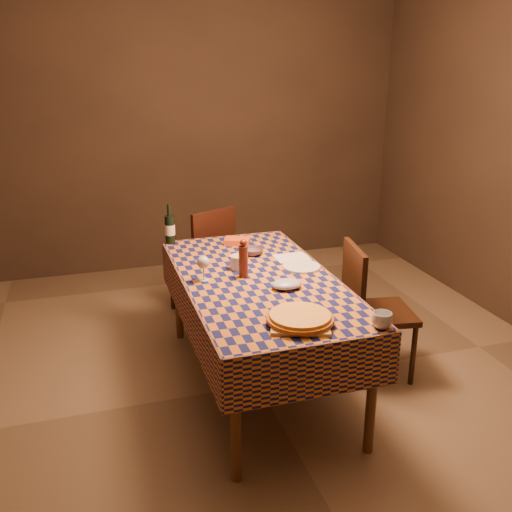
{
  "coord_description": "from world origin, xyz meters",
  "views": [
    {
      "loc": [
        -1.0,
        -3.17,
        2.09
      ],
      "look_at": [
        0.0,
        0.05,
        0.9
      ],
      "focal_mm": 40.0,
      "sensor_mm": 36.0,
      "label": 1
    }
  ],
  "objects_px": {
    "pizza": "(300,317)",
    "wine_bottle": "(170,229)",
    "cutting_board": "(300,322)",
    "white_plate": "(302,267)",
    "chair_far": "(206,255)",
    "chair_right": "(369,304)",
    "dining_table": "(258,289)",
    "bowl": "(253,251)"
  },
  "relations": [
    {
      "from": "bowl",
      "to": "wine_bottle",
      "type": "relative_size",
      "value": 0.5
    },
    {
      "from": "dining_table",
      "to": "wine_bottle",
      "type": "bearing_deg",
      "value": 115.57
    },
    {
      "from": "wine_bottle",
      "to": "cutting_board",
      "type": "bearing_deg",
      "value": -74.47
    },
    {
      "from": "chair_right",
      "to": "chair_far",
      "type": "bearing_deg",
      "value": 122.77
    },
    {
      "from": "white_plate",
      "to": "chair_right",
      "type": "xyz_separation_m",
      "value": [
        0.42,
        -0.16,
        -0.25
      ]
    },
    {
      "from": "dining_table",
      "to": "pizza",
      "type": "relative_size",
      "value": 4.13
    },
    {
      "from": "pizza",
      "to": "white_plate",
      "type": "height_order",
      "value": "pizza"
    },
    {
      "from": "dining_table",
      "to": "bowl",
      "type": "xyz_separation_m",
      "value": [
        0.1,
        0.44,
        0.1
      ]
    },
    {
      "from": "wine_bottle",
      "to": "white_plate",
      "type": "distance_m",
      "value": 1.07
    },
    {
      "from": "pizza",
      "to": "chair_far",
      "type": "bearing_deg",
      "value": 92.67
    },
    {
      "from": "chair_far",
      "to": "chair_right",
      "type": "bearing_deg",
      "value": -57.23
    },
    {
      "from": "dining_table",
      "to": "wine_bottle",
      "type": "relative_size",
      "value": 6.22
    },
    {
      "from": "bowl",
      "to": "chair_right",
      "type": "distance_m",
      "value": 0.87
    },
    {
      "from": "cutting_board",
      "to": "pizza",
      "type": "bearing_deg",
      "value": 0.0
    },
    {
      "from": "pizza",
      "to": "chair_far",
      "type": "height_order",
      "value": "chair_far"
    },
    {
      "from": "wine_bottle",
      "to": "dining_table",
      "type": "bearing_deg",
      "value": -64.43
    },
    {
      "from": "white_plate",
      "to": "dining_table",
      "type": "bearing_deg",
      "value": -164.31
    },
    {
      "from": "chair_right",
      "to": "pizza",
      "type": "bearing_deg",
      "value": -140.68
    },
    {
      "from": "pizza",
      "to": "wine_bottle",
      "type": "bearing_deg",
      "value": 105.53
    },
    {
      "from": "pizza",
      "to": "dining_table",
      "type": "bearing_deg",
      "value": 91.25
    },
    {
      "from": "bowl",
      "to": "wine_bottle",
      "type": "bearing_deg",
      "value": 140.09
    },
    {
      "from": "dining_table",
      "to": "cutting_board",
      "type": "relative_size",
      "value": 6.11
    },
    {
      "from": "cutting_board",
      "to": "bowl",
      "type": "height_order",
      "value": "bowl"
    },
    {
      "from": "pizza",
      "to": "chair_right",
      "type": "bearing_deg",
      "value": 39.32
    },
    {
      "from": "cutting_board",
      "to": "chair_right",
      "type": "bearing_deg",
      "value": 39.32
    },
    {
      "from": "bowl",
      "to": "white_plate",
      "type": "xyz_separation_m",
      "value": [
        0.23,
        -0.34,
        -0.02
      ]
    },
    {
      "from": "dining_table",
      "to": "white_plate",
      "type": "bearing_deg",
      "value": 15.69
    },
    {
      "from": "cutting_board",
      "to": "chair_far",
      "type": "relative_size",
      "value": 0.32
    },
    {
      "from": "dining_table",
      "to": "pizza",
      "type": "bearing_deg",
      "value": -88.75
    },
    {
      "from": "cutting_board",
      "to": "chair_far",
      "type": "distance_m",
      "value": 1.91
    },
    {
      "from": "cutting_board",
      "to": "chair_right",
      "type": "xyz_separation_m",
      "value": [
        0.74,
        0.6,
        -0.26
      ]
    },
    {
      "from": "white_plate",
      "to": "chair_far",
      "type": "height_order",
      "value": "chair_far"
    },
    {
      "from": "white_plate",
      "to": "bowl",
      "type": "bearing_deg",
      "value": 123.81
    },
    {
      "from": "pizza",
      "to": "chair_far",
      "type": "relative_size",
      "value": 0.48
    },
    {
      "from": "dining_table",
      "to": "chair_right",
      "type": "xyz_separation_m",
      "value": [
        0.75,
        -0.07,
        -0.17
      ]
    },
    {
      "from": "wine_bottle",
      "to": "chair_right",
      "type": "height_order",
      "value": "wine_bottle"
    },
    {
      "from": "cutting_board",
      "to": "white_plate",
      "type": "distance_m",
      "value": 0.83
    },
    {
      "from": "dining_table",
      "to": "cutting_board",
      "type": "xyz_separation_m",
      "value": [
        0.01,
        -0.68,
        0.09
      ]
    },
    {
      "from": "pizza",
      "to": "white_plate",
      "type": "xyz_separation_m",
      "value": [
        0.31,
        0.77,
        -0.03
      ]
    },
    {
      "from": "wine_bottle",
      "to": "chair_far",
      "type": "bearing_deg",
      "value": 45.69
    },
    {
      "from": "chair_right",
      "to": "dining_table",
      "type": "bearing_deg",
      "value": 174.55
    },
    {
      "from": "cutting_board",
      "to": "wine_bottle",
      "type": "height_order",
      "value": "wine_bottle"
    }
  ]
}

